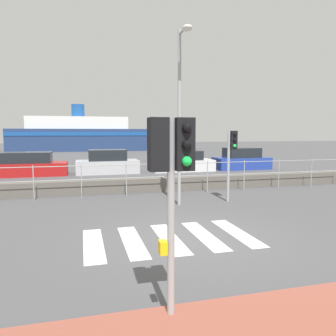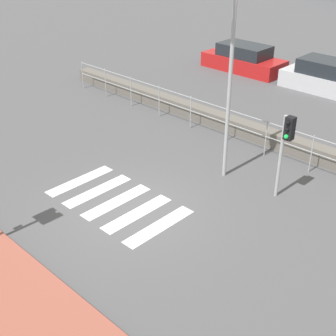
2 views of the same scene
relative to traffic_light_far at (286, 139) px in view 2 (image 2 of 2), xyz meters
The scene contains 9 objects.
ground_plane 4.92m from the traffic_light_far, 127.49° to the right, with size 160.00×160.00×0.00m, color #4C4C4F.
sidewalk_brick 8.38m from the traffic_light_far, 109.69° to the right, with size 24.00×1.80×0.12m.
crosswalk 5.27m from the traffic_light_far, 132.99° to the right, with size 4.05×2.40×0.01m.
seawall 4.34m from the traffic_light_far, 133.30° to the left, with size 21.41×0.55×0.57m.
harbor_fence 3.59m from the traffic_light_far, 143.38° to the left, with size 19.31×0.04×1.34m.
traffic_light_far is the anchor object (origin of this frame).
streetlamp 2.73m from the traffic_light_far, behind, with size 0.32×1.08×6.03m.
parked_car_red 13.09m from the traffic_light_far, 130.57° to the left, with size 4.51×1.82×1.41m.
parked_car_silver 10.67m from the traffic_light_far, 110.91° to the left, with size 3.87×1.83×1.50m.
Camera 2 is at (8.67, -7.42, 7.59)m, focal length 50.00 mm.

